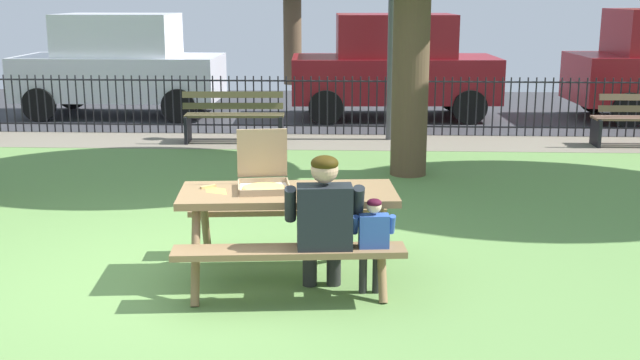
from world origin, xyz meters
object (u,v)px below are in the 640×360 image
pizza_box_open (263,178)px  parked_car_right (394,65)px  parked_car_center (120,64)px  park_bench_center (234,117)px  picnic_table_foreground (288,211)px  adult_at_table (324,220)px  child_at_table (373,238)px  pizza_slice_on_table (214,189)px

pizza_box_open → parked_car_right: size_ratio=0.13×
parked_car_center → parked_car_right: same height
park_bench_center → parked_car_center: bearing=134.0°
picnic_table_foreground → parked_car_center: parked_car_center is taller
picnic_table_foreground → parked_car_right: (1.27, 8.87, 0.41)m
adult_at_table → park_bench_center: 6.81m
pizza_box_open → adult_at_table: bearing=-45.9°
child_at_table → park_bench_center: 6.91m
pizza_slice_on_table → park_bench_center: (-0.80, 6.12, -0.36)m
park_bench_center → pizza_box_open: bearing=-78.8°
parked_car_center → parked_car_right: size_ratio=0.98×
pizza_box_open → parked_car_right: 8.92m
pizza_slice_on_table → adult_at_table: bearing=-26.5°
parked_car_right → pizza_slice_on_table: bearing=-102.0°
adult_at_table → park_bench_center: size_ratio=0.74×
child_at_table → parked_car_center: size_ratio=0.22×
picnic_table_foreground → adult_at_table: bearing=-55.8°
picnic_table_foreground → child_at_table: child_at_table is taller
pizza_box_open → picnic_table_foreground: bearing=-20.4°
picnic_table_foreground → parked_car_right: parked_car_right is taller
pizza_slice_on_table → adult_at_table: (0.94, -0.47, -0.12)m
adult_at_table → parked_car_right: 9.40m
picnic_table_foreground → pizza_box_open: size_ratio=3.64×
adult_at_table → child_at_table: 0.41m
pizza_slice_on_table → parked_car_right: size_ratio=0.07×
adult_at_table → child_at_table: bearing=1.4°
park_bench_center → parked_car_right: size_ratio=0.41×
child_at_table → parked_car_right: (0.57, 9.34, 0.50)m
adult_at_table → pizza_box_open: bearing=134.1°
pizza_box_open → park_bench_center: size_ratio=0.33×
park_bench_center → parked_car_right: 3.90m
pizza_slice_on_table → parked_car_right: parked_car_right is taller
park_bench_center → parked_car_right: bearing=45.8°
child_at_table → pizza_box_open: bearing=149.3°
pizza_box_open → adult_at_table: 0.80m
parked_car_right → child_at_table: bearing=-93.5°
park_bench_center → parked_car_center: (-2.66, 2.76, 0.59)m
child_at_table → parked_car_center: (-4.78, 9.34, 0.50)m
adult_at_table → park_bench_center: adult_at_table is taller
picnic_table_foreground → pizza_slice_on_table: bearing=-179.5°
picnic_table_foreground → pizza_slice_on_table: (-0.62, -0.00, 0.18)m
pizza_slice_on_table → child_at_table: bearing=-19.2°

